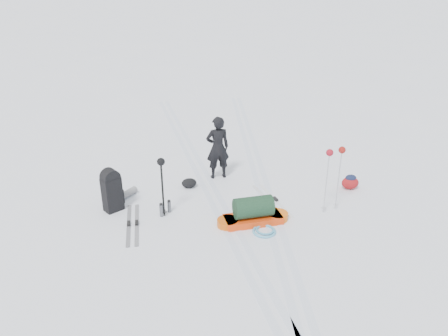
{
  "coord_description": "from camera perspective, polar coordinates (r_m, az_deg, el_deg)",
  "views": [
    {
      "loc": [
        -1.56,
        -8.38,
        4.85
      ],
      "look_at": [
        0.11,
        0.06,
        0.95
      ],
      "focal_mm": 35.0,
      "sensor_mm": 36.0,
      "label": 1
    }
  ],
  "objects": [
    {
      "name": "ski_poles_silver",
      "position": [
        9.44,
        14.31,
        1.18
      ],
      "size": [
        0.47,
        0.24,
        1.49
      ],
      "rotation": [
        0.0,
        0.0,
        0.43
      ],
      "color": "silver",
      "rests_on": "ground"
    },
    {
      "name": "stuff_sack",
      "position": [
        10.7,
        -4.58,
        -1.97
      ],
      "size": [
        0.45,
        0.4,
        0.23
      ],
      "rotation": [
        0.0,
        0.0,
        -0.41
      ],
      "color": "black",
      "rests_on": "ground"
    },
    {
      "name": "rope_coil",
      "position": [
        8.99,
        5.31,
        -8.15
      ],
      "size": [
        0.58,
        0.58,
        0.06
      ],
      "rotation": [
        0.0,
        0.0,
        -0.21
      ],
      "color": "#53A7CB",
      "rests_on": "ground"
    },
    {
      "name": "touring_skis_grey",
      "position": [
        9.4,
        -11.84,
        -7.18
      ],
      "size": [
        0.28,
        1.67,
        0.06
      ],
      "rotation": [
        0.0,
        0.0,
        1.55
      ],
      "color": "gray",
      "rests_on": "ground"
    },
    {
      "name": "ski_tracks",
      "position": [
        10.67,
        1.81,
        -2.64
      ],
      "size": [
        3.38,
        17.97,
        0.01
      ],
      "color": "silver",
      "rests_on": "ground"
    },
    {
      "name": "ski_poles_black",
      "position": [
        9.12,
        -8.18,
        -0.12
      ],
      "size": [
        0.17,
        0.2,
        1.35
      ],
      "rotation": [
        0.0,
        0.0,
        -0.41
      ],
      "color": "black",
      "rests_on": "ground"
    },
    {
      "name": "snow_hill_backdrop",
      "position": [
        134.62,
        19.91,
        -10.59
      ],
      "size": [
        359.5,
        192.0,
        162.45
      ],
      "color": "white",
      "rests_on": "ground"
    },
    {
      "name": "thermos_pair",
      "position": [
        9.59,
        -7.69,
        -5.23
      ],
      "size": [
        0.27,
        0.24,
        0.31
      ],
      "rotation": [
        0.0,
        0.0,
        -0.1
      ],
      "color": "slate",
      "rests_on": "ground"
    },
    {
      "name": "skier",
      "position": [
        10.91,
        -0.83,
        2.66
      ],
      "size": [
        0.62,
        0.43,
        1.63
      ],
      "primitive_type": "imported",
      "rotation": [
        0.0,
        0.0,
        3.21
      ],
      "color": "black",
      "rests_on": "ground"
    },
    {
      "name": "pulk_sled",
      "position": [
        9.18,
        3.83,
        -5.9
      ],
      "size": [
        1.57,
        0.56,
        0.59
      ],
      "rotation": [
        0.0,
        0.0,
        0.05
      ],
      "color": "red",
      "rests_on": "ground"
    },
    {
      "name": "small_daypack",
      "position": [
        11.02,
        16.17,
        -1.76
      ],
      "size": [
        0.43,
        0.33,
        0.36
      ],
      "rotation": [
        0.0,
        0.0,
        -0.03
      ],
      "color": "maroon",
      "rests_on": "ground"
    },
    {
      "name": "expedition_rucksack",
      "position": [
        9.89,
        -14.2,
        -2.8
      ],
      "size": [
        0.77,
        1.04,
        0.99
      ],
      "rotation": [
        0.0,
        0.0,
        0.53
      ],
      "color": "black",
      "rests_on": "ground"
    },
    {
      "name": "ground",
      "position": [
        9.81,
        -0.56,
        -5.26
      ],
      "size": [
        200.0,
        200.0,
        0.0
      ],
      "primitive_type": "plane",
      "color": "white",
      "rests_on": "ground"
    },
    {
      "name": "touring_skis_white",
      "position": [
        10.15,
        6.29,
        -4.24
      ],
      "size": [
        0.52,
        1.74,
        0.06
      ],
      "rotation": [
        0.0,
        0.0,
        -1.41
      ],
      "color": "silver",
      "rests_on": "ground"
    }
  ]
}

